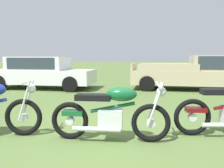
# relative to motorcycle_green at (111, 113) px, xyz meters

# --- Properties ---
(ground_plane) EXTENTS (120.00, 120.00, 0.00)m
(ground_plane) POSITION_rel_motorcycle_green_xyz_m (-0.05, 0.35, -0.48)
(ground_plane) COLOR #567038
(motorcycle_green) EXTENTS (2.05, 0.64, 1.02)m
(motorcycle_green) POSITION_rel_motorcycle_green_xyz_m (0.00, 0.00, 0.00)
(motorcycle_green) COLOR black
(motorcycle_green) RESTS_ON ground
(car_white) EXTENTS (4.78, 2.42, 1.43)m
(car_white) POSITION_rel_motorcycle_green_xyz_m (-3.26, 6.51, 0.32)
(car_white) COLOR silver
(car_white) RESTS_ON ground
(pickup_truck_beige) EXTENTS (5.17, 2.71, 1.49)m
(pickup_truck_beige) POSITION_rel_motorcycle_green_xyz_m (3.53, 6.21, 0.27)
(pickup_truck_beige) COLOR #BCAD8C
(pickup_truck_beige) RESTS_ON ground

